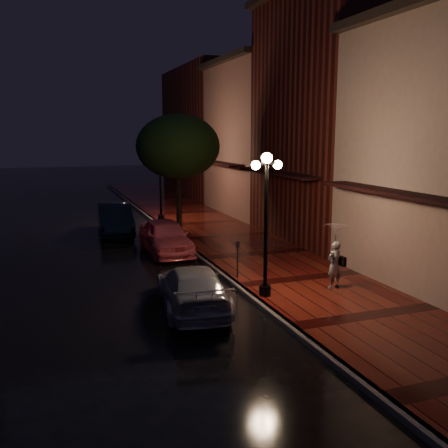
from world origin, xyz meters
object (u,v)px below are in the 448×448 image
object	(u,v)px
streetlamp_near	(266,216)
silver_car	(193,288)
pink_car	(166,237)
parking_meter	(238,256)
streetlamp_far	(160,177)
street_tree	(178,149)
woman_with_umbrella	(335,245)
navy_car	(115,219)

from	to	relation	value
streetlamp_near	silver_car	xyz separation A→B (m)	(-2.28, -0.01, -1.96)
streetlamp_near	pink_car	distance (m)	7.25
streetlamp_near	parking_meter	xyz separation A→B (m)	(-0.09, 2.03, -1.68)
pink_car	streetlamp_far	bearing A→B (deg)	77.91
streetlamp_far	pink_car	distance (m)	7.52
streetlamp_far	parking_meter	size ratio (longest dim) A/B	3.38
pink_car	parking_meter	distance (m)	5.01
streetlamp_far	street_tree	distance (m)	3.44
pink_car	woman_with_umbrella	world-z (taller)	woman_with_umbrella
streetlamp_near	navy_car	distance (m)	12.24
streetlamp_near	street_tree	size ratio (longest dim) A/B	0.74
silver_car	parking_meter	world-z (taller)	parking_meter
silver_car	street_tree	bearing A→B (deg)	-95.00
streetlamp_near	navy_car	xyz separation A→B (m)	(-2.86, 11.76, -1.84)
silver_car	streetlamp_far	bearing A→B (deg)	-91.25
navy_car	streetlamp_far	bearing A→B (deg)	42.04
street_tree	silver_car	distance (m)	11.85
street_tree	parking_meter	world-z (taller)	street_tree
parking_meter	woman_with_umbrella	bearing A→B (deg)	-28.17
streetlamp_far	parking_meter	distance (m)	12.08
streetlamp_near	navy_car	size ratio (longest dim) A/B	0.94
streetlamp_near	woman_with_umbrella	size ratio (longest dim) A/B	2.04
navy_car	woman_with_umbrella	world-z (taller)	woman_with_umbrella
streetlamp_far	streetlamp_near	bearing A→B (deg)	-90.00
woman_with_umbrella	parking_meter	distance (m)	3.30
streetlamp_far	parking_meter	xyz separation A→B (m)	(-0.09, -11.97, -1.68)
streetlamp_near	streetlamp_far	world-z (taller)	same
streetlamp_far	street_tree	bearing A→B (deg)	-85.09
silver_car	streetlamp_near	bearing A→B (deg)	-171.88
pink_car	silver_car	distance (m)	6.91
streetlamp_near	street_tree	world-z (taller)	street_tree
streetlamp_near	parking_meter	size ratio (longest dim) A/B	3.38
streetlamp_far	pink_car	xyz separation A→B (m)	(-1.43, -7.14, -1.88)
pink_car	navy_car	bearing A→B (deg)	105.50
pink_car	woman_with_umbrella	bearing A→B (deg)	-61.69
streetlamp_near	parking_meter	bearing A→B (deg)	92.63
silver_car	woman_with_umbrella	world-z (taller)	woman_with_umbrella
street_tree	woman_with_umbrella	xyz separation A→B (m)	(2.14, -11.03, -2.70)
streetlamp_far	silver_car	distance (m)	14.32
woman_with_umbrella	parking_meter	xyz separation A→B (m)	(-2.49, 2.08, -0.63)
silver_car	parking_meter	bearing A→B (deg)	-128.99
streetlamp_near	street_tree	bearing A→B (deg)	88.65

